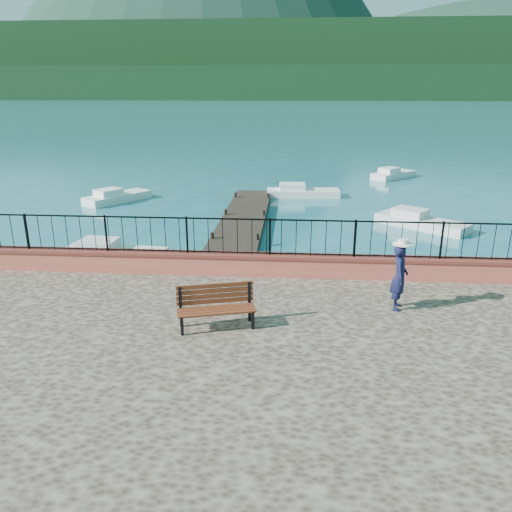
# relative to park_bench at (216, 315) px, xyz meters

# --- Properties ---
(ground) EXTENTS (2000.00, 2000.00, 0.00)m
(ground) POSITION_rel_park_bench_xyz_m (1.25, -0.53, -1.48)
(ground) COLOR #19596B
(ground) RESTS_ON ground
(parapet) EXTENTS (28.00, 0.46, 0.58)m
(parapet) POSITION_rel_park_bench_xyz_m (1.25, 3.17, 0.01)
(parapet) COLOR #C35C46
(parapet) RESTS_ON promenade
(railing) EXTENTS (27.00, 0.05, 0.95)m
(railing) POSITION_rel_park_bench_xyz_m (1.25, 3.17, 0.78)
(railing) COLOR black
(railing) RESTS_ON parapet
(dock) EXTENTS (2.00, 16.00, 0.30)m
(dock) POSITION_rel_park_bench_xyz_m (-0.75, 11.47, -1.33)
(dock) COLOR #2D231C
(dock) RESTS_ON ground
(far_forest) EXTENTS (900.00, 60.00, 18.00)m
(far_forest) POSITION_rel_park_bench_xyz_m (1.25, 299.47, 7.52)
(far_forest) COLOR black
(far_forest) RESTS_ON ground
(foothills) EXTENTS (900.00, 120.00, 44.00)m
(foothills) POSITION_rel_park_bench_xyz_m (1.25, 359.47, 20.52)
(foothills) COLOR black
(foothills) RESTS_ON ground
(companion_hill) EXTENTS (448.00, 384.00, 180.00)m
(companion_hill) POSITION_rel_park_bench_xyz_m (221.25, 559.47, -1.48)
(companion_hill) COLOR #142D23
(companion_hill) RESTS_ON ground
(park_bench) EXTENTS (1.69, 0.93, 0.90)m
(park_bench) POSITION_rel_park_bench_xyz_m (0.00, 0.00, 0.00)
(park_bench) COLOR black
(park_bench) RESTS_ON promenade
(person) EXTENTS (0.46, 0.61, 1.52)m
(person) POSITION_rel_park_bench_xyz_m (3.94, 1.25, 0.48)
(person) COLOR #111333
(person) RESTS_ON promenade
(hat) EXTENTS (0.44, 0.44, 0.12)m
(hat) POSITION_rel_park_bench_xyz_m (3.94, 1.25, 1.30)
(hat) COLOR silver
(hat) RESTS_ON person
(boat_0) EXTENTS (3.86, 1.63, 0.80)m
(boat_0) POSITION_rel_park_bench_xyz_m (-4.91, 7.38, -1.08)
(boat_0) COLOR silver
(boat_0) RESTS_ON ground
(boat_1) EXTENTS (3.97, 3.67, 0.80)m
(boat_1) POSITION_rel_park_bench_xyz_m (7.34, 12.90, -1.08)
(boat_1) COLOR silver
(boat_1) RESTS_ON ground
(boat_3) EXTENTS (3.21, 3.82, 0.80)m
(boat_3) POSITION_rel_park_bench_xyz_m (-8.20, 17.26, -1.08)
(boat_3) COLOR white
(boat_3) RESTS_ON ground
(boat_4) EXTENTS (4.22, 1.54, 0.80)m
(boat_4) POSITION_rel_park_bench_xyz_m (2.09, 19.32, -1.08)
(boat_4) COLOR white
(boat_4) RESTS_ON ground
(boat_5) EXTENTS (3.48, 3.44, 0.80)m
(boat_5) POSITION_rel_park_bench_xyz_m (8.52, 26.23, -1.08)
(boat_5) COLOR silver
(boat_5) RESTS_ON ground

